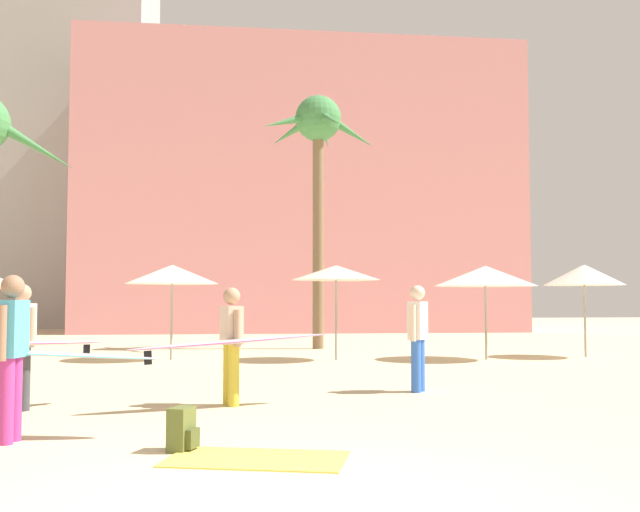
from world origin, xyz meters
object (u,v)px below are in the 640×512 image
(palm_tree_far_left, at_px, (318,141))
(backpack, at_px, (182,430))
(cafe_umbrella_4, at_px, (584,275))
(person_near_right, at_px, (418,333))
(cafe_umbrella_5, at_px, (336,273))
(cafe_umbrella_2, at_px, (485,276))
(cafe_umbrella_3, at_px, (172,274))
(person_mid_right, at_px, (19,342))
(beach_towel, at_px, (257,459))
(person_near_left, at_px, (231,341))
(person_far_right, at_px, (14,351))

(palm_tree_far_left, relative_size, backpack, 18.77)
(backpack, bearing_deg, cafe_umbrella_4, 71.74)
(person_near_right, bearing_deg, backpack, 84.42)
(cafe_umbrella_5, bearing_deg, palm_tree_far_left, 88.77)
(cafe_umbrella_2, xyz_separation_m, cafe_umbrella_3, (-7.80, 0.94, 0.04))
(backpack, height_order, person_mid_right, person_mid_right)
(beach_towel, height_order, person_near_right, person_near_right)
(cafe_umbrella_5, bearing_deg, person_near_left, -108.05)
(palm_tree_far_left, distance_m, cafe_umbrella_2, 7.52)
(person_near_left, relative_size, person_far_right, 0.91)
(palm_tree_far_left, distance_m, person_near_right, 12.61)
(cafe_umbrella_2, xyz_separation_m, person_far_right, (-8.65, -10.09, -1.16))
(backpack, bearing_deg, person_mid_right, 150.32)
(cafe_umbrella_5, bearing_deg, person_mid_right, -123.52)
(backpack, bearing_deg, palm_tree_far_left, 100.73)
(cafe_umbrella_3, distance_m, backpack, 11.99)
(cafe_umbrella_4, distance_m, person_mid_right, 14.75)
(cafe_umbrella_4, bearing_deg, person_far_right, -137.36)
(cafe_umbrella_4, height_order, beach_towel, cafe_umbrella_4)
(cafe_umbrella_2, height_order, person_mid_right, cafe_umbrella_2)
(cafe_umbrella_2, xyz_separation_m, person_near_right, (-3.39, -6.43, -1.15))
(cafe_umbrella_3, bearing_deg, person_far_right, -94.42)
(cafe_umbrella_2, height_order, person_far_right, cafe_umbrella_2)
(person_near_left, xyz_separation_m, person_near_right, (2.99, 1.37, 0.03))
(palm_tree_far_left, height_order, beach_towel, palm_tree_far_left)
(palm_tree_far_left, xyz_separation_m, backpack, (-3.22, -15.76, -6.26))
(palm_tree_far_left, distance_m, cafe_umbrella_5, 6.31)
(cafe_umbrella_5, xyz_separation_m, backpack, (-3.12, -11.15, -1.96))
(cafe_umbrella_5, height_order, beach_towel, cafe_umbrella_5)
(person_near_left, bearing_deg, palm_tree_far_left, 59.20)
(palm_tree_far_left, relative_size, person_near_right, 4.62)
(person_near_right, bearing_deg, person_far_right, 67.35)
(beach_towel, relative_size, person_mid_right, 0.73)
(person_mid_right, distance_m, person_near_right, 5.97)
(beach_towel, bearing_deg, cafe_umbrella_3, 97.58)
(cafe_umbrella_4, distance_m, beach_towel, 15.07)
(cafe_umbrella_4, relative_size, beach_towel, 1.49)
(backpack, height_order, person_near_right, person_near_right)
(cafe_umbrella_4, relative_size, cafe_umbrella_5, 1.03)
(palm_tree_far_left, xyz_separation_m, cafe_umbrella_4, (6.51, -4.38, -4.32))
(palm_tree_far_left, distance_m, beach_towel, 17.68)
(cafe_umbrella_3, relative_size, person_far_right, 0.76)
(palm_tree_far_left, relative_size, person_mid_right, 3.55)
(beach_towel, bearing_deg, person_near_right, 60.61)
(cafe_umbrella_2, relative_size, cafe_umbrella_4, 1.06)
(cafe_umbrella_2, relative_size, person_near_right, 1.50)
(cafe_umbrella_5, relative_size, backpack, 5.59)
(beach_towel, xyz_separation_m, person_near_left, (-0.21, 3.56, 0.89))
(person_near_right, bearing_deg, cafe_umbrella_5, -54.47)
(person_near_left, bearing_deg, cafe_umbrella_3, 80.60)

